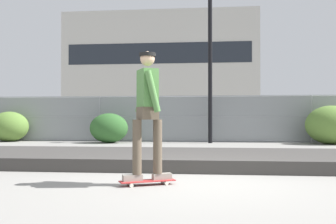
% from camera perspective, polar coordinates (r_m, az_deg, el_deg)
% --- Properties ---
extents(ground_plane, '(120.00, 120.00, 0.00)m').
position_cam_1_polar(ground_plane, '(5.99, 3.06, -10.11)').
color(ground_plane, gray).
extents(gravel_berm, '(13.94, 2.97, 0.24)m').
position_cam_1_polar(gravel_berm, '(8.35, 3.95, -6.66)').
color(gravel_berm, '#3D3A38').
rests_on(gravel_berm, ground_plane).
extents(skateboard, '(0.81, 0.53, 0.07)m').
position_cam_1_polar(skateboard, '(5.79, -2.97, -9.86)').
color(skateboard, '#B22D2D').
rests_on(skateboard, ground_plane).
extents(skater, '(0.69, 0.62, 1.85)m').
position_cam_1_polar(skater, '(5.72, -2.96, 0.84)').
color(skater, gray).
rests_on(skater, skateboard).
extents(chain_fence, '(25.27, 0.06, 1.85)m').
position_cam_1_polar(chain_fence, '(15.88, 4.99, -0.95)').
color(chain_fence, gray).
rests_on(chain_fence, ground_plane).
extents(street_lamp, '(0.44, 0.44, 6.41)m').
position_cam_1_polar(street_lamp, '(15.57, 6.05, 10.48)').
color(street_lamp, black).
rests_on(street_lamp, ground_plane).
extents(parked_car_near, '(4.52, 2.19, 1.66)m').
position_cam_1_polar(parked_car_near, '(19.08, -6.69, -1.21)').
color(parked_car_near, '#566B4C').
rests_on(parked_car_near, ground_plane).
extents(parked_car_mid, '(4.53, 2.21, 1.66)m').
position_cam_1_polar(parked_car_mid, '(18.69, 11.05, -1.21)').
color(parked_car_mid, navy).
rests_on(parked_car_mid, ground_plane).
extents(library_building, '(24.26, 14.77, 14.14)m').
position_cam_1_polar(library_building, '(55.55, -0.43, 5.48)').
color(library_building, '#B2AFA8').
rests_on(library_building, ground_plane).
extents(shrub_left, '(1.57, 1.29, 1.22)m').
position_cam_1_polar(shrub_left, '(17.40, -21.79, -1.95)').
color(shrub_left, '#567A33').
rests_on(shrub_left, ground_plane).
extents(shrub_center, '(1.47, 1.21, 1.14)m').
position_cam_1_polar(shrub_center, '(15.42, -8.46, -2.29)').
color(shrub_center, '#2D5B28').
rests_on(shrub_center, ground_plane).
extents(shrub_right, '(1.83, 1.49, 1.41)m').
position_cam_1_polar(shrub_right, '(15.66, 22.32, -1.72)').
color(shrub_right, '#567A33').
rests_on(shrub_right, ground_plane).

